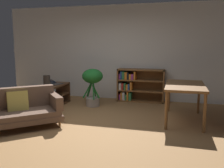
{
  "coord_description": "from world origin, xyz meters",
  "views": [
    {
      "loc": [
        1.73,
        -4.24,
        1.58
      ],
      "look_at": [
        0.48,
        0.42,
        0.8
      ],
      "focal_mm": 39.11,
      "sensor_mm": 36.0,
      "label": 1
    }
  ],
  "objects_px": {
    "potted_floor_plant": "(93,82)",
    "dining_table": "(185,88)",
    "fabric_couch": "(6,110)",
    "open_laptop": "(54,83)",
    "bookshelf": "(137,85)",
    "media_console": "(54,95)",
    "desk_speaker": "(47,81)"
  },
  "relations": [
    {
      "from": "potted_floor_plant",
      "to": "dining_table",
      "type": "relative_size",
      "value": 0.69
    },
    {
      "from": "fabric_couch",
      "to": "open_laptop",
      "type": "relative_size",
      "value": 4.3
    },
    {
      "from": "fabric_couch",
      "to": "potted_floor_plant",
      "type": "xyz_separation_m",
      "value": [
        1.01,
        2.04,
        0.29
      ]
    },
    {
      "from": "open_laptop",
      "to": "bookshelf",
      "type": "height_order",
      "value": "bookshelf"
    },
    {
      "from": "fabric_couch",
      "to": "open_laptop",
      "type": "xyz_separation_m",
      "value": [
        -0.03,
        1.92,
        0.22
      ]
    },
    {
      "from": "dining_table",
      "to": "open_laptop",
      "type": "bearing_deg",
      "value": 170.56
    },
    {
      "from": "open_laptop",
      "to": "media_console",
      "type": "bearing_deg",
      "value": -72.05
    },
    {
      "from": "media_console",
      "to": "potted_floor_plant",
      "type": "xyz_separation_m",
      "value": [
        1.0,
        0.24,
        0.37
      ]
    },
    {
      "from": "bookshelf",
      "to": "desk_speaker",
      "type": "bearing_deg",
      "value": -144.12
    },
    {
      "from": "open_laptop",
      "to": "desk_speaker",
      "type": "height_order",
      "value": "desk_speaker"
    },
    {
      "from": "open_laptop",
      "to": "bookshelf",
      "type": "relative_size",
      "value": 0.35
    },
    {
      "from": "media_console",
      "to": "bookshelf",
      "type": "height_order",
      "value": "bookshelf"
    },
    {
      "from": "media_console",
      "to": "open_laptop",
      "type": "height_order",
      "value": "open_laptop"
    },
    {
      "from": "open_laptop",
      "to": "potted_floor_plant",
      "type": "xyz_separation_m",
      "value": [
        1.04,
        0.12,
        0.07
      ]
    },
    {
      "from": "open_laptop",
      "to": "potted_floor_plant",
      "type": "height_order",
      "value": "potted_floor_plant"
    },
    {
      "from": "media_console",
      "to": "dining_table",
      "type": "xyz_separation_m",
      "value": [
        3.26,
        -0.43,
        0.41
      ]
    },
    {
      "from": "potted_floor_plant",
      "to": "bookshelf",
      "type": "distance_m",
      "value": 1.35
    },
    {
      "from": "open_laptop",
      "to": "dining_table",
      "type": "relative_size",
      "value": 0.32
    },
    {
      "from": "fabric_couch",
      "to": "bookshelf",
      "type": "height_order",
      "value": "bookshelf"
    },
    {
      "from": "media_console",
      "to": "desk_speaker",
      "type": "height_order",
      "value": "desk_speaker"
    },
    {
      "from": "potted_floor_plant",
      "to": "bookshelf",
      "type": "bearing_deg",
      "value": 40.9
    },
    {
      "from": "dining_table",
      "to": "potted_floor_plant",
      "type": "bearing_deg",
      "value": 163.5
    },
    {
      "from": "media_console",
      "to": "open_laptop",
      "type": "bearing_deg",
      "value": 107.95
    },
    {
      "from": "potted_floor_plant",
      "to": "open_laptop",
      "type": "bearing_deg",
      "value": -173.31
    },
    {
      "from": "open_laptop",
      "to": "desk_speaker",
      "type": "bearing_deg",
      "value": -83.19
    },
    {
      "from": "media_console",
      "to": "open_laptop",
      "type": "distance_m",
      "value": 0.33
    },
    {
      "from": "potted_floor_plant",
      "to": "dining_table",
      "type": "xyz_separation_m",
      "value": [
        2.26,
        -0.67,
        0.05
      ]
    },
    {
      "from": "desk_speaker",
      "to": "bookshelf",
      "type": "bearing_deg",
      "value": 35.88
    },
    {
      "from": "dining_table",
      "to": "media_console",
      "type": "bearing_deg",
      "value": 172.42
    },
    {
      "from": "media_console",
      "to": "desk_speaker",
      "type": "bearing_deg",
      "value": -87.2
    },
    {
      "from": "dining_table",
      "to": "bookshelf",
      "type": "distance_m",
      "value": 2.0
    },
    {
      "from": "media_console",
      "to": "dining_table",
      "type": "distance_m",
      "value": 3.32
    }
  ]
}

